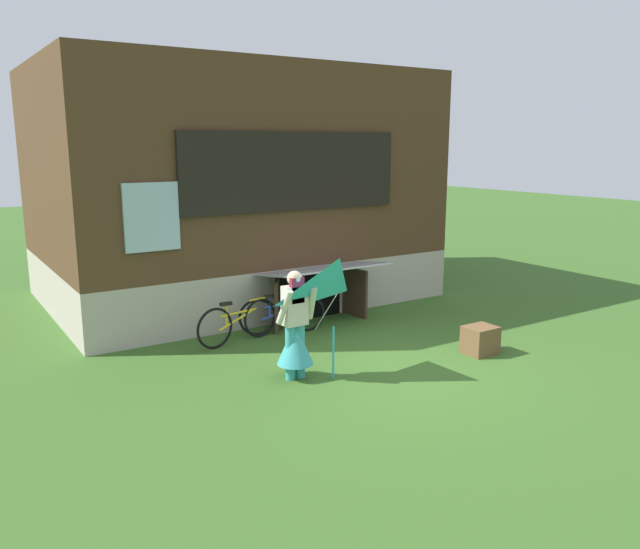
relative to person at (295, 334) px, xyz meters
name	(u,v)px	position (x,y,z in m)	size (l,w,h in m)	color
ground_plane	(396,367)	(1.50, -0.43, -0.66)	(60.00, 60.00, 0.00)	#386023
log_house	(232,186)	(1.50, 5.18, 1.72)	(7.63, 6.34, 4.76)	#ADA393
person	(295,334)	(0.00, 0.00, 0.00)	(0.61, 0.52, 1.57)	teal
kite	(340,290)	(0.39, -0.52, 0.68)	(1.05, 0.94, 1.71)	#2DB2CC
bicycle_blue	(282,314)	(0.91, 2.00, -0.31)	(1.50, 0.48, 0.71)	black
bicycle_yellow	(238,322)	(0.03, 1.93, -0.30)	(1.60, 0.34, 0.74)	black
wooden_crate	(480,340)	(3.03, -0.66, -0.44)	(0.49, 0.42, 0.44)	brown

